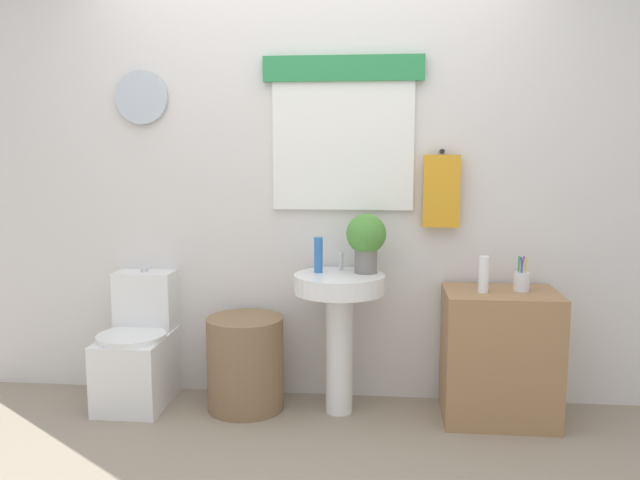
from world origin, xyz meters
TOP-DOWN VIEW (x-y plane):
  - back_wall at (0.00, 1.15)m, footprint 4.40×0.18m
  - toilet at (-0.98, 0.88)m, footprint 0.38×0.51m
  - laundry_hamper at (-0.35, 0.85)m, footprint 0.43×0.43m
  - pedestal_sink at (0.18, 0.85)m, footprint 0.49×0.49m
  - faucet at (0.18, 0.97)m, footprint 0.03×0.03m
  - wooden_cabinet at (1.04, 0.85)m, footprint 0.59×0.44m
  - soap_bottle at (0.06, 0.90)m, footprint 0.05×0.05m
  - potted_plant at (0.32, 0.91)m, footprint 0.22×0.22m
  - lotion_bottle at (0.94, 0.81)m, footprint 0.05×0.05m
  - toothbrush_cup at (1.15, 0.87)m, footprint 0.08×0.08m

SIDE VIEW (x-z plane):
  - laundry_hamper at x=-0.35m, z-range 0.00..0.52m
  - toilet at x=-0.98m, z-range -0.09..0.67m
  - wooden_cabinet at x=1.04m, z-range 0.00..0.70m
  - pedestal_sink at x=0.18m, z-range 0.19..0.97m
  - toothbrush_cup at x=1.15m, z-range 0.67..0.85m
  - lotion_bottle at x=0.94m, z-range 0.70..0.90m
  - faucet at x=0.18m, z-range 0.78..0.88m
  - soap_bottle at x=0.06m, z-range 0.78..0.97m
  - potted_plant at x=0.32m, z-range 0.81..1.13m
  - back_wall at x=0.00m, z-range 0.01..2.61m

